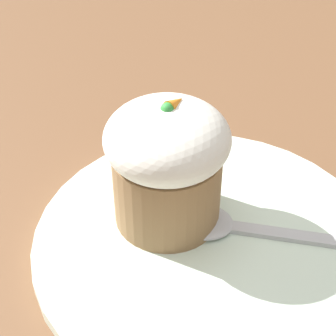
% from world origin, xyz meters
% --- Properties ---
extents(ground_plane, '(4.00, 4.00, 0.00)m').
position_xyz_m(ground_plane, '(0.00, 0.00, 0.00)').
color(ground_plane, brown).
extents(dessert_plate, '(0.25, 0.25, 0.01)m').
position_xyz_m(dessert_plate, '(0.00, 0.00, 0.01)').
color(dessert_plate, silver).
rests_on(dessert_plate, ground_plane).
extents(carrot_cake, '(0.09, 0.09, 0.10)m').
position_xyz_m(carrot_cake, '(0.00, 0.04, 0.06)').
color(carrot_cake, olive).
rests_on(carrot_cake, dessert_plate).
extents(spoon, '(0.08, 0.13, 0.01)m').
position_xyz_m(spoon, '(0.01, -0.00, 0.01)').
color(spoon, '#B7B7BC').
rests_on(spoon, dessert_plate).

